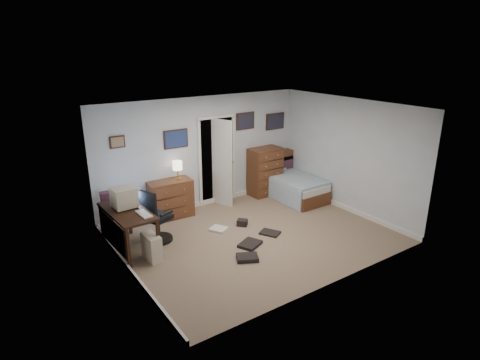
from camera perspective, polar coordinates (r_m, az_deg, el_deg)
name	(u,v)px	position (r m, az deg, el deg)	size (l,w,h in m)	color
floor	(255,236)	(7.92, 2.09, -8.02)	(5.00, 4.00, 0.02)	gray
computer_desk	(123,221)	(7.41, -16.35, -5.61)	(0.69, 1.38, 0.78)	black
crt_monitor	(124,197)	(7.44, -16.15, -2.39)	(0.42, 0.39, 0.37)	beige
keyboard	(144,214)	(7.11, -13.51, -4.72)	(0.16, 0.41, 0.02)	beige
pc_tower	(152,247)	(7.18, -12.42, -9.31)	(0.23, 0.45, 0.47)	beige
office_chair	(156,222)	(7.69, -11.88, -5.87)	(0.66, 0.66, 1.05)	black
media_stack	(107,213)	(8.23, -18.36, -4.52)	(0.18, 0.18, 0.88)	maroon
low_dresser	(171,199)	(8.73, -9.85, -2.67)	(0.92, 0.46, 0.82)	brown
table_lamp	(177,166)	(8.58, -8.90, 1.98)	(0.22, 0.22, 0.40)	gold
doorway	(210,158)	(9.52, -4.24, 3.13)	(0.96, 1.12, 2.05)	black
tall_dresser	(265,171)	(9.89, 3.58, 1.23)	(0.80, 0.47, 1.18)	brown
headboard_bookcase	(277,169)	(10.26, 5.25, 1.51)	(1.12, 0.32, 1.00)	brown
bed	(291,187)	(9.83, 7.33, -0.92)	(0.96, 1.77, 0.58)	brown
wall_posters	(224,128)	(9.21, -2.22, 7.40)	(4.38, 0.04, 0.60)	#331E11
floor_clutter	(246,240)	(7.70, 0.83, -8.49)	(1.39, 1.70, 0.13)	black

